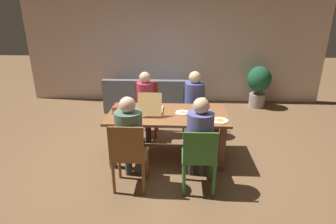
{
  "coord_description": "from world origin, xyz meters",
  "views": [
    {
      "loc": [
        0.19,
        -3.92,
        2.23
      ],
      "look_at": [
        0.0,
        0.1,
        0.73
      ],
      "focal_mm": 29.41,
      "sensor_mm": 36.0,
      "label": 1
    }
  ],
  "objects_px": {
    "person_0": "(194,99)",
    "chair_2": "(129,155)",
    "dining_table": "(168,120)",
    "person_1": "(199,136)",
    "chair_3": "(146,106)",
    "drinking_glass_2": "(131,112)",
    "chair_0": "(194,107)",
    "drinking_glass_3": "(114,110)",
    "potted_plant": "(259,83)",
    "chair_1": "(199,158)",
    "plate_0": "(183,112)",
    "person_2": "(130,134)",
    "plate_1": "(202,112)",
    "drinking_glass_1": "(203,102)",
    "couch": "(150,98)",
    "person_3": "(145,100)",
    "pizza_box_0": "(151,109)",
    "drinking_glass_0": "(121,109)",
    "plate_2": "(219,120)"
  },
  "relations": [
    {
      "from": "person_0",
      "to": "pizza_box_0",
      "type": "xyz_separation_m",
      "value": [
        -0.69,
        -0.75,
        0.07
      ]
    },
    {
      "from": "chair_0",
      "to": "plate_0",
      "type": "height_order",
      "value": "chair_0"
    },
    {
      "from": "person_0",
      "to": "chair_2",
      "type": "xyz_separation_m",
      "value": [
        -0.89,
        -1.7,
        -0.2
      ]
    },
    {
      "from": "plate_1",
      "to": "plate_0",
      "type": "bearing_deg",
      "value": -176.82
    },
    {
      "from": "person_2",
      "to": "plate_0",
      "type": "relative_size",
      "value": 5.67
    },
    {
      "from": "drinking_glass_2",
      "to": "dining_table",
      "type": "bearing_deg",
      "value": 15.39
    },
    {
      "from": "drinking_glass_3",
      "to": "chair_2",
      "type": "bearing_deg",
      "value": -66.97
    },
    {
      "from": "dining_table",
      "to": "person_1",
      "type": "height_order",
      "value": "person_1"
    },
    {
      "from": "chair_2",
      "to": "pizza_box_0",
      "type": "distance_m",
      "value": 1.01
    },
    {
      "from": "chair_2",
      "to": "drinking_glass_2",
      "type": "distance_m",
      "value": 0.81
    },
    {
      "from": "drinking_glass_1",
      "to": "chair_3",
      "type": "bearing_deg",
      "value": 149.94
    },
    {
      "from": "drinking_glass_0",
      "to": "drinking_glass_1",
      "type": "xyz_separation_m",
      "value": [
        1.28,
        0.32,
        0.02
      ]
    },
    {
      "from": "person_2",
      "to": "drinking_glass_0",
      "type": "distance_m",
      "value": 0.84
    },
    {
      "from": "person_0",
      "to": "potted_plant",
      "type": "height_order",
      "value": "person_0"
    },
    {
      "from": "chair_2",
      "to": "person_2",
      "type": "distance_m",
      "value": 0.26
    },
    {
      "from": "drinking_glass_1",
      "to": "potted_plant",
      "type": "xyz_separation_m",
      "value": [
        1.48,
        2.19,
        -0.23
      ]
    },
    {
      "from": "chair_1",
      "to": "drinking_glass_3",
      "type": "relative_size",
      "value": 8.1
    },
    {
      "from": "person_3",
      "to": "drinking_glass_0",
      "type": "height_order",
      "value": "person_3"
    },
    {
      "from": "person_0",
      "to": "chair_2",
      "type": "height_order",
      "value": "person_0"
    },
    {
      "from": "chair_1",
      "to": "person_1",
      "type": "relative_size",
      "value": 0.71
    },
    {
      "from": "chair_3",
      "to": "plate_0",
      "type": "distance_m",
      "value": 1.15
    },
    {
      "from": "person_1",
      "to": "plate_1",
      "type": "height_order",
      "value": "person_1"
    },
    {
      "from": "couch",
      "to": "chair_3",
      "type": "bearing_deg",
      "value": -86.52
    },
    {
      "from": "plate_0",
      "to": "drinking_glass_0",
      "type": "height_order",
      "value": "drinking_glass_0"
    },
    {
      "from": "chair_3",
      "to": "drinking_glass_2",
      "type": "bearing_deg",
      "value": -94.52
    },
    {
      "from": "chair_0",
      "to": "drinking_glass_3",
      "type": "distance_m",
      "value": 1.63
    },
    {
      "from": "drinking_glass_2",
      "to": "potted_plant",
      "type": "relative_size",
      "value": 0.13
    },
    {
      "from": "dining_table",
      "to": "person_3",
      "type": "relative_size",
      "value": 1.52
    },
    {
      "from": "potted_plant",
      "to": "plate_1",
      "type": "bearing_deg",
      "value": -121.27
    },
    {
      "from": "dining_table",
      "to": "chair_1",
      "type": "bearing_deg",
      "value": -63.76
    },
    {
      "from": "person_3",
      "to": "plate_0",
      "type": "relative_size",
      "value": 5.43
    },
    {
      "from": "chair_0",
      "to": "drinking_glass_2",
      "type": "relative_size",
      "value": 7.19
    },
    {
      "from": "pizza_box_0",
      "to": "drinking_glass_2",
      "type": "xyz_separation_m",
      "value": [
        -0.28,
        -0.2,
        0.01
      ]
    },
    {
      "from": "person_1",
      "to": "chair_3",
      "type": "height_order",
      "value": "person_1"
    },
    {
      "from": "person_0",
      "to": "person_2",
      "type": "relative_size",
      "value": 0.97
    },
    {
      "from": "dining_table",
      "to": "person_2",
      "type": "distance_m",
      "value": 0.89
    },
    {
      "from": "plate_1",
      "to": "drinking_glass_3",
      "type": "distance_m",
      "value": 1.34
    },
    {
      "from": "plate_1",
      "to": "plate_2",
      "type": "xyz_separation_m",
      "value": [
        0.22,
        -0.31,
        -0.0
      ]
    },
    {
      "from": "chair_0",
      "to": "person_0",
      "type": "bearing_deg",
      "value": -90.0
    },
    {
      "from": "plate_0",
      "to": "person_2",
      "type": "bearing_deg",
      "value": -130.55
    },
    {
      "from": "drinking_glass_0",
      "to": "potted_plant",
      "type": "xyz_separation_m",
      "value": [
        2.76,
        2.51,
        -0.22
      ]
    },
    {
      "from": "drinking_glass_3",
      "to": "couch",
      "type": "height_order",
      "value": "drinking_glass_3"
    },
    {
      "from": "pizza_box_0",
      "to": "drinking_glass_3",
      "type": "relative_size",
      "value": 4.44
    },
    {
      "from": "person_2",
      "to": "drinking_glass_1",
      "type": "xyz_separation_m",
      "value": [
        1.01,
        1.11,
        0.08
      ]
    },
    {
      "from": "person_2",
      "to": "drinking_glass_3",
      "type": "height_order",
      "value": "person_2"
    },
    {
      "from": "plate_1",
      "to": "drinking_glass_0",
      "type": "relative_size",
      "value": 2.32
    },
    {
      "from": "person_0",
      "to": "person_1",
      "type": "distance_m",
      "value": 1.56
    },
    {
      "from": "dining_table",
      "to": "person_0",
      "type": "height_order",
      "value": "person_0"
    },
    {
      "from": "plate_1",
      "to": "drinking_glass_3",
      "type": "height_order",
      "value": "drinking_glass_3"
    },
    {
      "from": "chair_1",
      "to": "drinking_glass_3",
      "type": "bearing_deg",
      "value": 146.18
    }
  ]
}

